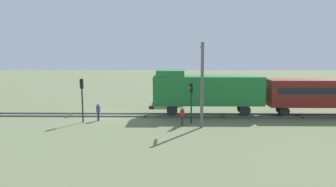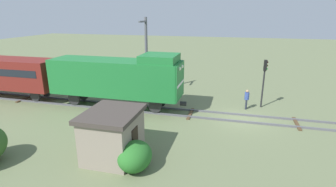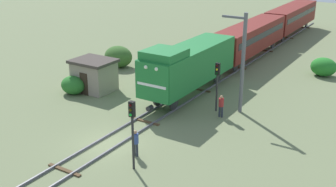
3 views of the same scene
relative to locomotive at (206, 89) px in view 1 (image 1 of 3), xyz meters
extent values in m
plane|color=#66704C|center=(0.00, -10.20, -2.77)|extent=(143.21, 143.21, 0.00)
cube|color=#595960|center=(-0.72, -10.20, -2.69)|extent=(0.10, 95.47, 0.16)
cube|color=#595960|center=(0.72, -10.20, -2.69)|extent=(0.10, 95.47, 0.16)
cube|color=#4C3823|center=(0.00, -14.18, -2.73)|extent=(2.40, 0.24, 0.09)
cube|color=#4C3823|center=(0.00, -6.22, -2.73)|extent=(2.40, 0.24, 0.09)
cube|color=#4C3823|center=(0.00, 1.73, -2.73)|extent=(2.40, 0.24, 0.09)
cube|color=#4C3823|center=(0.00, 9.69, -2.73)|extent=(2.40, 0.24, 0.09)
cube|color=#1E7233|center=(0.00, 0.24, -0.06)|extent=(2.90, 11.00, 2.90)
cube|color=#1E7233|center=(0.00, -3.66, 1.69)|extent=(2.75, 2.80, 0.60)
cube|color=#1E7233|center=(0.00, -5.31, -0.06)|extent=(2.84, 0.10, 2.84)
cube|color=white|center=(0.00, -5.35, -0.26)|extent=(2.46, 0.06, 0.20)
sphere|color=white|center=(-0.45, -5.36, 1.04)|extent=(0.28, 0.28, 0.28)
sphere|color=white|center=(0.45, -5.36, 1.04)|extent=(0.28, 0.28, 0.28)
cylinder|color=#262628|center=(0.00, -5.61, -1.91)|extent=(0.36, 0.50, 0.36)
cylinder|color=#262628|center=(-0.72, -3.46, -2.06)|extent=(0.18, 1.10, 1.10)
cylinder|color=#262628|center=(0.72, -3.46, -2.06)|extent=(0.18, 1.10, 1.10)
cylinder|color=#262628|center=(-0.72, 3.94, -2.06)|extent=(0.18, 1.10, 1.10)
cylinder|color=#262628|center=(0.72, 3.94, -2.06)|extent=(0.18, 1.10, 1.10)
cylinder|color=#262628|center=(-0.72, 7.94, -2.13)|extent=(0.16, 0.96, 0.96)
cylinder|color=#262628|center=(0.72, 7.94, -2.13)|extent=(0.16, 0.96, 0.96)
cylinder|color=#262628|center=(3.20, -11.88, -0.70)|extent=(0.14, 0.14, 4.14)
cube|color=black|center=(3.20, -11.88, 0.92)|extent=(0.32, 0.24, 0.90)
sphere|color=#390606|center=(3.20, -12.02, 1.19)|extent=(0.16, 0.16, 0.16)
sphere|color=#3C3306|center=(3.20, -12.02, 0.91)|extent=(0.16, 0.16, 0.16)
sphere|color=green|center=(3.20, -12.02, 0.63)|extent=(0.16, 0.16, 0.16)
cylinder|color=#262628|center=(3.40, -1.67, -0.88)|extent=(0.14, 0.14, 3.80)
cube|color=black|center=(3.40, -1.67, 0.57)|extent=(0.32, 0.24, 0.90)
sphere|color=#390606|center=(3.40, -1.81, 0.84)|extent=(0.16, 0.16, 0.16)
sphere|color=yellow|center=(3.40, -1.81, 0.56)|extent=(0.16, 0.16, 0.16)
sphere|color=black|center=(3.40, -1.81, 0.28)|extent=(0.16, 0.16, 0.16)
cylinder|color=#262B38|center=(2.30, -10.60, -2.35)|extent=(0.15, 0.15, 0.85)
cylinder|color=#262B38|center=(2.50, -10.60, -2.35)|extent=(0.15, 0.15, 0.85)
cylinder|color=#33478C|center=(2.40, -10.60, -1.61)|extent=(0.38, 0.38, 0.62)
sphere|color=tan|center=(2.40, -10.60, -1.19)|extent=(0.23, 0.23, 0.23)
cylinder|color=#262B38|center=(4.10, -2.53, -2.35)|extent=(0.15, 0.15, 0.85)
cylinder|color=#262B38|center=(4.30, -2.53, -2.35)|extent=(0.15, 0.15, 0.85)
cylinder|color=maroon|center=(4.20, -2.53, -1.61)|extent=(0.38, 0.38, 0.62)
sphere|color=tan|center=(4.20, -2.53, -1.19)|extent=(0.23, 0.23, 0.23)
cylinder|color=#595960|center=(5.00, -0.84, 0.98)|extent=(0.28, 0.28, 7.50)
cube|color=#595960|center=(4.10, -0.84, 4.32)|extent=(1.80, 0.16, 0.16)
cube|color=gray|center=(-7.50, -3.08, -1.52)|extent=(3.20, 2.60, 2.50)
cube|color=#3F3833|center=(-7.50, -3.08, -0.15)|extent=(3.50, 2.90, 0.24)
cube|color=#2D2319|center=(-7.50, -4.40, -1.82)|extent=(0.80, 0.06, 1.90)
ellipsoid|color=#276926|center=(-8.44, -4.74, -2.00)|extent=(2.13, 1.75, 1.55)
ellipsoid|color=#345B26|center=(-10.12, 3.47, -1.69)|extent=(2.99, 2.45, 2.18)
camera|label=1|loc=(33.35, -3.33, 4.20)|focal=35.00mm
camera|label=2|loc=(-19.62, -9.40, 5.12)|focal=28.00mm
camera|label=3|loc=(16.10, -28.66, 9.68)|focal=45.00mm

